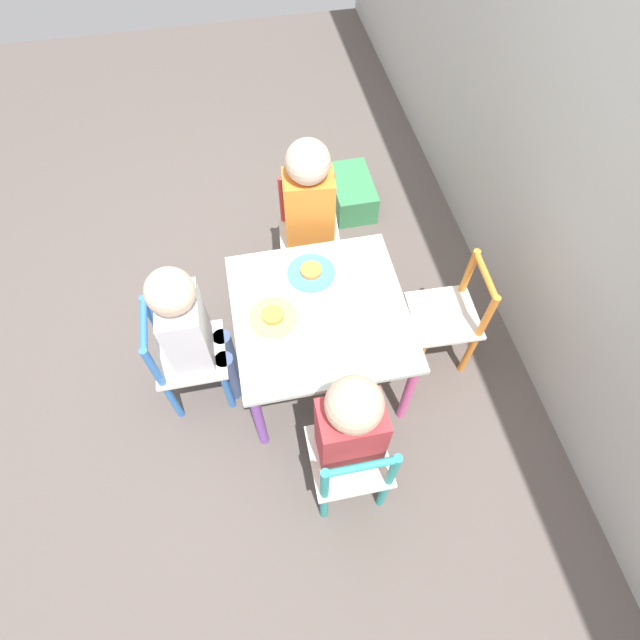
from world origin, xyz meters
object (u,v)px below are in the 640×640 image
object	(u,v)px
child_left	(309,210)
child_front	(191,329)
plate_left	(311,272)
storage_bin	(352,193)
chair_red	(309,236)
plate_front	(273,317)
chair_blue	(186,358)
chair_orange	(448,318)
kids_table	(320,319)
chair_teal	(350,465)
child_right	(349,427)

from	to	relation	value
child_left	child_front	bearing A→B (deg)	-132.01
child_left	plate_left	distance (m)	0.29
storage_bin	plate_left	bearing A→B (deg)	-25.07
chair_red	plate_front	distance (m)	0.59
plate_front	chair_blue	bearing A→B (deg)	-90.23
plate_left	chair_orange	bearing A→B (deg)	69.63
child_left	kids_table	bearing A→B (deg)	-90.00
chair_teal	child_left	bearing A→B (deg)	-92.81
child_left	storage_bin	distance (m)	0.70
chair_blue	plate_left	xyz separation A→B (m)	(-0.17, 0.52, 0.18)
chair_red	plate_left	distance (m)	0.40
chair_blue	child_right	size ratio (longest dim) A/B	0.70
child_front	plate_left	xyz separation A→B (m)	(-0.17, 0.46, -0.01)
kids_table	chair_blue	size ratio (longest dim) A/B	1.18
plate_front	plate_left	bearing A→B (deg)	135.00
kids_table	chair_orange	size ratio (longest dim) A/B	1.18
plate_front	chair_teal	bearing A→B (deg)	18.26
kids_table	child_left	xyz separation A→B (m)	(-0.46, 0.05, 0.10)
chair_orange	child_left	xyz separation A→B (m)	(-0.48, -0.47, 0.22)
chair_orange	child_left	world-z (taller)	child_left
child_left	child_right	bearing A→B (deg)	-87.01
plate_front	child_right	bearing A→B (deg)	20.48
chair_blue	storage_bin	distance (m)	1.30
chair_teal	chair_orange	size ratio (longest dim) A/B	1.00
kids_table	child_left	world-z (taller)	child_left
chair_teal	plate_left	size ratio (longest dim) A/B	2.94
chair_orange	plate_left	distance (m)	0.58
child_left	plate_front	size ratio (longest dim) A/B	4.58
child_right	plate_left	bearing A→B (deg)	-90.01
plate_front	plate_left	size ratio (longest dim) A/B	0.96
kids_table	child_right	size ratio (longest dim) A/B	0.83
chair_orange	storage_bin	size ratio (longest dim) A/B	1.58
chair_red	child_left	world-z (taller)	child_left
child_right	plate_front	bearing A→B (deg)	-69.57
chair_teal	chair_red	bearing A→B (deg)	-92.99
chair_orange	plate_left	size ratio (longest dim) A/B	2.94
kids_table	plate_front	distance (m)	0.18
storage_bin	chair_orange	bearing A→B (deg)	9.46
chair_teal	storage_bin	distance (m)	1.51
chair_red	storage_bin	distance (m)	0.55
child_right	plate_left	world-z (taller)	child_right
kids_table	plate_left	size ratio (longest dim) A/B	3.46
chair_orange	child_right	distance (m)	0.71
kids_table	chair_blue	distance (m)	0.53
chair_teal	plate_front	world-z (taller)	chair_teal
chair_red	chair_teal	xyz separation A→B (m)	(1.04, -0.05, 0.00)
kids_table	child_front	bearing A→B (deg)	-90.15
kids_table	plate_left	xyz separation A→B (m)	(-0.17, 0.00, 0.07)
chair_teal	child_left	distance (m)	1.00
chair_teal	child_left	xyz separation A→B (m)	(-0.98, 0.05, 0.22)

